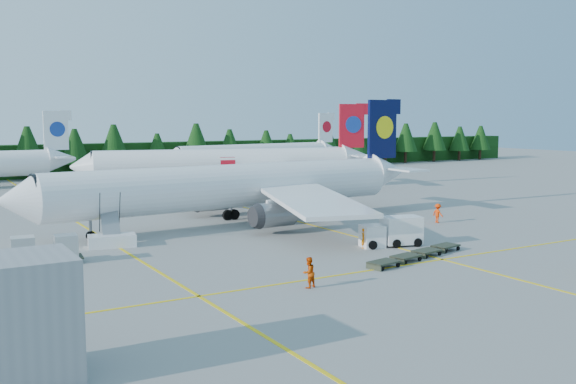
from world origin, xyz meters
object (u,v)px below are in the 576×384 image
airliner_navy (224,187)px  airliner_red (220,164)px  airstairs (112,237)px  service_truck (391,232)px

airliner_navy → airliner_red: (12.99, 29.37, 0.04)m
airstairs → airliner_red: bearing=64.3°
airliner_navy → airstairs: airliner_navy is taller
airstairs → service_truck: bearing=-19.3°
service_truck → airstairs: bearing=164.0°
airliner_navy → service_truck: 18.43m
airstairs → service_truck: 23.59m
airliner_navy → airliner_red: airliner_red is taller
airliner_red → airstairs: bearing=-114.4°
airliner_navy → airliner_red: bearing=62.5°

